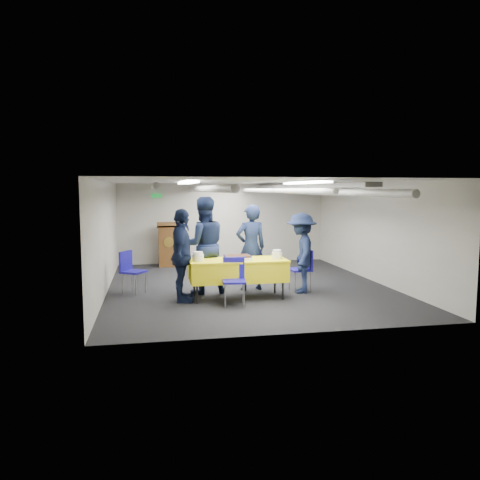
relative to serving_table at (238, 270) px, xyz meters
name	(u,v)px	position (x,y,z in m)	size (l,w,h in m)	color
ground	(248,286)	(0.43, 1.10, -0.56)	(7.00, 7.00, 0.00)	black
room_shell	(248,203)	(0.52, 1.50, 1.25)	(6.00, 7.00, 2.30)	#BCB8AA
serving_table	(238,270)	(0.00, 0.00, 0.00)	(1.90, 0.82, 0.77)	black
sheet_cake	(237,258)	(-0.02, -0.05, 0.26)	(0.53, 0.41, 0.09)	white
plate_stack_left	(198,257)	(-0.78, -0.05, 0.29)	(0.22, 0.22, 0.18)	white
plate_stack_right	(277,255)	(0.77, -0.05, 0.29)	(0.21, 0.21, 0.17)	white
podium	(169,244)	(-1.17, 4.14, 0.05)	(0.62, 0.53, 1.25)	brown
chair_near	(234,276)	(-0.16, -0.47, -0.03)	(0.47, 0.47, 0.87)	gray
chair_right	(304,266)	(1.49, 0.42, -0.03)	(0.45, 0.45, 0.87)	gray
chair_left	(130,268)	(-2.09, 0.86, -0.03)	(0.58, 0.58, 0.87)	gray
sailor_a	(251,247)	(0.42, 0.72, 0.35)	(0.66, 0.43, 1.81)	black
sailor_b	(203,245)	(-0.61, 0.61, 0.43)	(0.96, 0.75, 1.98)	black
sailor_c	(182,256)	(-1.09, -0.07, 0.33)	(1.04, 0.43, 1.77)	black
sailor_d	(301,253)	(1.38, 0.27, 0.27)	(1.07, 0.61, 1.65)	black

